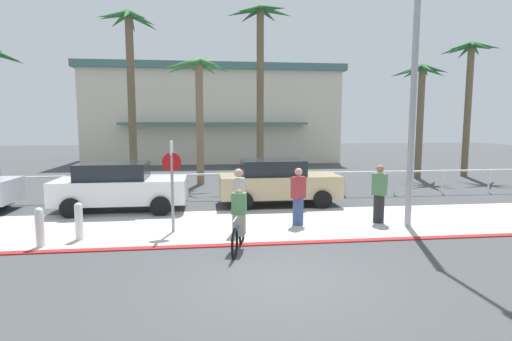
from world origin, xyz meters
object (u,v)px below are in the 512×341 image
Objects in this scene: palm_tree_6 at (469,74)px; car_tan_2 at (278,182)px; palm_tree_2 at (130,57)px; pedestrian_1 at (379,196)px; bollard_1 at (40,227)px; car_white_1 at (120,186)px; bollard_2 at (79,221)px; stop_sign_bike_lane at (172,173)px; palm_tree_4 at (260,52)px; pedestrian_0 at (298,199)px; pedestrian_2 at (239,203)px; streetlight_curb at (418,79)px; cyclist_blue_0 at (239,221)px; palm_tree_3 at (198,89)px; palm_tree_5 at (421,92)px.

car_tan_2 is (-11.98, -6.70, -4.90)m from palm_tree_6.
palm_tree_2 reaches higher than pedestrian_1.
car_white_1 is (1.09, 4.00, 0.35)m from bollard_1.
palm_tree_6 reaches higher than bollard_2.
palm_tree_2 is (-2.56, 8.84, 4.44)m from stop_sign_bike_lane.
palm_tree_6 is 19.62m from car_white_1.
palm_tree_4 is 5.09× the size of pedestrian_0.
palm_tree_2 is at bearing 115.77° from pedestrian_2.
streetlight_curb is 10.33m from palm_tree_4.
pedestrian_2 is (0.12, 1.53, 0.15)m from cyclist_blue_0.
bollard_1 is 11.30m from palm_tree_3.
palm_tree_5 is 1.41× the size of car_white_1.
bollard_2 is at bearing -107.64° from palm_tree_3.
stop_sign_bike_lane is at bearing 10.89° from bollard_2.
pedestrian_2 reaches higher than car_white_1.
palm_tree_4 is (6.79, 10.16, 5.99)m from bollard_1.
palm_tree_6 is 1.71× the size of car_tan_2.
palm_tree_3 is 7.44m from car_white_1.
pedestrian_0 reaches higher than bollard_2.
palm_tree_3 is 15.07m from palm_tree_6.
palm_tree_5 is 3.44× the size of pedestrian_2.
palm_tree_6 is (18.10, 1.33, -0.34)m from palm_tree_2.
palm_tree_6 is 18.96m from cyclist_blue_0.
streetlight_curb reaches higher than car_tan_2.
streetlight_curb reaches higher than bollard_2.
palm_tree_4 is at bearing 57.90° from bollard_2.
palm_tree_4 is (3.08, 0.33, 1.82)m from palm_tree_3.
palm_tree_3 is at bearing 69.29° from bollard_1.
palm_tree_6 is 14.57m from car_tan_2.
palm_tree_5 is at bearing 3.99° from palm_tree_3.
pedestrian_2 is (-5.02, 0.18, -3.44)m from streetlight_curb.
cyclist_blue_0 is at bearing -45.80° from stop_sign_bike_lane.
palm_tree_3 is 11.36m from cyclist_blue_0.
palm_tree_4 reaches higher than pedestrian_1.
palm_tree_3 is 1.40× the size of car_tan_2.
stop_sign_bike_lane is 2.68m from bollard_2.
bollard_1 is at bearing -171.87° from pedestrian_1.
streetlight_curb is 1.22× the size of palm_tree_3.
cyclist_blue_0 is at bearing -83.92° from palm_tree_3.
cyclist_blue_0 is (4.26, -10.59, -5.42)m from palm_tree_2.
stop_sign_bike_lane is at bearing 134.20° from cyclist_blue_0.
car_tan_2 is at bearing -145.16° from palm_tree_5.
palm_tree_5 is (5.62, 10.06, 0.43)m from streetlight_curb.
palm_tree_3 is at bearing 86.26° from stop_sign_bike_lane.
pedestrian_0 is 0.96× the size of pedestrian_1.
palm_tree_3 is at bearing 97.83° from pedestrian_2.
palm_tree_5 is at bearing 60.83° from streetlight_curb.
palm_tree_4 is (6.21, 0.32, 0.39)m from palm_tree_2.
palm_tree_3 is 7.23m from car_tan_2.
streetlight_curb reaches higher than stop_sign_bike_lane.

